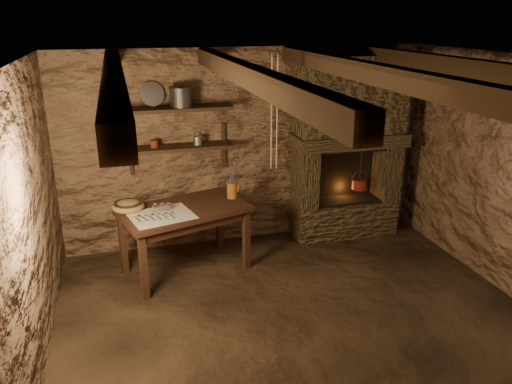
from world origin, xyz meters
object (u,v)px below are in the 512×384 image
object	(u,v)px
stoneware_jug	(232,183)
iron_stockpot	(182,98)
wooden_bowl	(128,206)
red_pot	(359,183)
work_table	(185,237)

from	to	relation	value
stoneware_jug	iron_stockpot	distance (m)	1.11
wooden_bowl	stoneware_jug	bearing A→B (deg)	3.71
iron_stockpot	red_pot	size ratio (longest dim) A/B	0.49
work_table	stoneware_jug	size ratio (longest dim) A/B	3.58
stoneware_jug	red_pot	distance (m)	1.78
wooden_bowl	red_pot	distance (m)	2.93
work_table	wooden_bowl	world-z (taller)	wooden_bowl
work_table	iron_stockpot	xyz separation A→B (m)	(0.11, 0.55, 1.46)
stoneware_jug	wooden_bowl	xyz separation A→B (m)	(-1.16, -0.08, -0.14)
red_pot	work_table	bearing A→B (deg)	-169.57
work_table	stoneware_jug	xyz separation A→B (m)	(0.58, 0.16, 0.54)
iron_stockpot	stoneware_jug	bearing A→B (deg)	-39.49
stoneware_jug	iron_stockpot	size ratio (longest dim) A/B	1.58
stoneware_jug	red_pot	xyz separation A→B (m)	(1.74, 0.27, -0.25)
stoneware_jug	wooden_bowl	world-z (taller)	stoneware_jug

